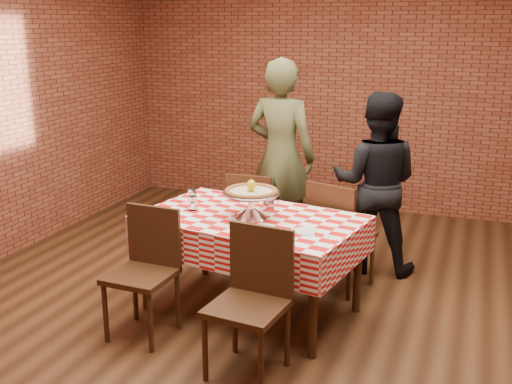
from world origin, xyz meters
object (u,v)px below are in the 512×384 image
Objects in this scene: water_glass_left at (193,203)px; chair_far_left at (255,219)px; chair_near_right at (247,306)px; pizza_stand at (251,205)px; pizza at (251,192)px; chair_far_right at (342,234)px; condiment_caddy at (270,200)px; diner_olive at (281,157)px; table at (251,265)px; water_glass_right at (192,195)px; chair_near_left at (141,276)px; diner_black at (376,183)px.

water_glass_left is 0.96m from chair_far_left.
pizza_stand is at bearing 115.28° from chair_near_right.
chair_far_right is (0.53, 0.69, -0.49)m from pizza.
diner_olive is (-0.27, 1.09, 0.10)m from condiment_caddy.
chair_far_left is (-0.29, 0.86, 0.07)m from table.
pizza is 0.63m from water_glass_right.
table is 0.64m from water_glass_left.
condiment_caddy is 0.14× the size of chair_far_left.
chair_near_left is at bearing 67.29° from chair_far_right.
chair_far_right is (0.84, -0.19, 0.02)m from chair_far_left.
chair_far_left is (-0.30, 0.89, -0.51)m from pizza.
chair_near_left is at bearing -134.29° from pizza_stand.
water_glass_right is 0.12× the size of chair_far_right.
water_glass_right is 1.62m from diner_black.
water_glass_right is 0.12× the size of chair_near_right.
pizza_stand reaches higher than chair_near_left.
water_glass_right is at bearing 161.67° from table.
pizza is at bearing 0.00° from pizza_stand.
diner_olive is (0.08, 0.48, 0.48)m from chair_far_left.
table is 0.86m from chair_near_left.
diner_black is at bearing -166.72° from chair_far_left.
pizza is 0.44× the size of chair_far_left.
pizza is 0.31m from condiment_caddy.
pizza is at bearing -20.00° from water_glass_right.
pizza is at bearing 48.34° from chair_near_left.
chair_near_right reaches higher than water_glass_left.
table is at bearing -101.84° from condiment_caddy.
diner_black is at bearing 173.71° from diner_olive.
table is 12.41× the size of condiment_caddy.
chair_near_right is at bearing -75.58° from condiment_caddy.
pizza_stand is at bearing 70.57° from chair_far_right.
chair_near_right is (0.29, -0.83, 0.09)m from table.
water_glass_right is at bearing 116.82° from water_glass_left.
water_glass_left is at bearing 138.92° from chair_near_right.
chair_far_right is (1.11, 0.48, -0.35)m from water_glass_right.
pizza is 3.58× the size of water_glass_left.
table is at bearing 119.90° from pizza.
diner_black is (0.43, 1.99, 0.33)m from chair_near_right.
chair_far_left is at bearing 108.53° from table.
chair_near_right is 0.58× the size of diner_black.
water_glass_left reaches higher than table.
pizza_stand is 0.10m from pizza.
chair_near_right is 1.52m from chair_far_right.
chair_near_left reaches higher than chair_far_left.
pizza_stand is 3.89× the size of water_glass_right.
diner_black is at bearing 84.15° from chair_near_right.
table is 1.71× the size of chair_near_right.
water_glass_left and water_glass_right have the same top height.
chair_near_right reaches higher than chair_near_left.
chair_near_right is (0.28, -0.81, -0.49)m from pizza.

